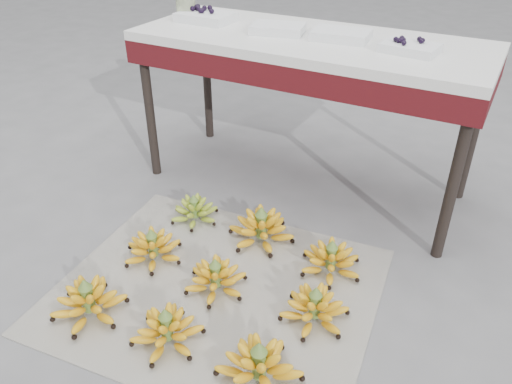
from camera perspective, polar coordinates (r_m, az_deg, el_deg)
The scene contains 17 objects.
ground at distance 2.06m, azimuth -5.99°, elevation -11.62°, with size 60.00×60.00×0.00m, color #5C5C5E.
newspaper_mat at distance 2.08m, azimuth -4.43°, elevation -11.05°, with size 1.25×1.05×0.01m, color silver.
bunch_front_left at distance 2.03m, azimuth -18.57°, elevation -11.84°, with size 0.37×0.37×0.17m.
bunch_front_center at distance 1.87m, azimuth -10.13°, elevation -15.31°, with size 0.33×0.33×0.16m.
bunch_front_right at distance 1.73m, azimuth 0.34°, elevation -19.41°, with size 0.31×0.31×0.18m.
bunch_mid_left at distance 2.23m, azimuth -11.69°, elevation -6.32°, with size 0.31×0.31×0.16m.
bunch_mid_center at distance 2.04m, azimuth -4.61°, elevation -9.82°, with size 0.33×0.33×0.16m.
bunch_mid_right at distance 1.93m, azimuth 6.72°, elevation -13.08°, with size 0.31×0.31×0.16m.
bunch_back_left at distance 2.45m, azimuth -7.03°, elevation -2.18°, with size 0.29×0.29×0.14m.
bunch_back_center at distance 2.29m, azimuth 0.60°, elevation -4.23°, with size 0.37×0.37×0.18m.
bunch_back_right at distance 2.14m, azimuth 8.55°, elevation -7.74°, with size 0.35×0.35×0.16m.
vendor_table at distance 2.48m, azimuth 6.04°, elevation 15.21°, with size 1.67×0.67×0.80m.
tray_far_left at distance 2.73m, azimuth -5.74°, elevation 19.34°, with size 0.28×0.20×0.07m.
tray_left at distance 2.50m, azimuth 2.53°, elevation 18.16°, with size 0.28×0.23×0.04m.
tray_right at distance 2.42m, azimuth 9.71°, elevation 17.30°, with size 0.27×0.21×0.04m.
tray_far_right at distance 2.28m, azimuth 17.16°, elevation 15.52°, with size 0.25×0.19×0.06m.
glass_jar at distance 2.81m, azimuth -8.01°, elevation 20.37°, with size 0.10×0.10×0.13m, color beige.
Camera 1 is at (0.89, -1.21, 1.42)m, focal length 35.00 mm.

